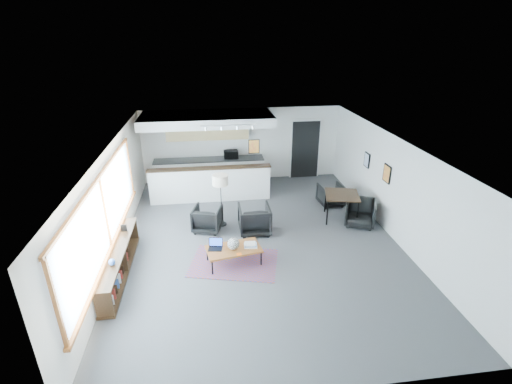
{
  "coord_description": "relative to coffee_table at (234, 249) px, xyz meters",
  "views": [
    {
      "loc": [
        -1.21,
        -8.27,
        5.03
      ],
      "look_at": [
        -0.05,
        0.4,
        1.22
      ],
      "focal_mm": 26.0,
      "sensor_mm": 36.0,
      "label": 1
    }
  ],
  "objects": [
    {
      "name": "room",
      "position": [
        0.75,
        0.91,
        0.92
      ],
      "size": [
        7.02,
        9.02,
        2.62
      ],
      "color": "#464648",
      "rests_on": "ground"
    },
    {
      "name": "window",
      "position": [
        -2.72,
        0.01,
        1.08
      ],
      "size": [
        0.1,
        5.95,
        1.66
      ],
      "color": "#8CBFFF",
      "rests_on": "room"
    },
    {
      "name": "console",
      "position": [
        -2.55,
        -0.14,
        -0.05
      ],
      "size": [
        0.35,
        3.0,
        0.8
      ],
      "color": "black",
      "rests_on": "floor"
    },
    {
      "name": "kitchenette",
      "position": [
        -0.45,
        4.62,
        1.0
      ],
      "size": [
        4.2,
        1.96,
        2.6
      ],
      "color": "white",
      "rests_on": "floor"
    },
    {
      "name": "doorway",
      "position": [
        3.05,
        5.33,
        0.7
      ],
      "size": [
        1.1,
        0.12,
        2.15
      ],
      "color": "black",
      "rests_on": "room"
    },
    {
      "name": "track_light",
      "position": [
        0.16,
        3.11,
        2.15
      ],
      "size": [
        1.6,
        0.07,
        0.15
      ],
      "color": "silver",
      "rests_on": "room"
    },
    {
      "name": "wall_art_lower",
      "position": [
        4.22,
        1.31,
        1.17
      ],
      "size": [
        0.03,
        0.38,
        0.48
      ],
      "color": "black",
      "rests_on": "room"
    },
    {
      "name": "wall_art_upper",
      "position": [
        4.22,
        2.61,
        1.12
      ],
      "size": [
        0.03,
        0.34,
        0.44
      ],
      "color": "black",
      "rests_on": "room"
    },
    {
      "name": "kilim_rug",
      "position": [
        -0.0,
        -0.0,
        -0.37
      ],
      "size": [
        2.27,
        1.8,
        0.01
      ],
      "rotation": [
        0.0,
        0.0,
        -0.24
      ],
      "color": "#5A3346",
      "rests_on": "floor"
    },
    {
      "name": "coffee_table",
      "position": [
        0.0,
        0.0,
        0.0
      ],
      "size": [
        1.35,
        0.89,
        0.41
      ],
      "rotation": [
        0.0,
        0.0,
        0.18
      ],
      "color": "brown",
      "rests_on": "floor"
    },
    {
      "name": "laptop",
      "position": [
        -0.41,
        0.07,
        0.1
      ],
      "size": [
        0.35,
        0.31,
        0.23
      ],
      "rotation": [
        0.0,
        0.0,
        -0.16
      ],
      "color": "black",
      "rests_on": "coffee_table"
    },
    {
      "name": "ceramic_pot",
      "position": [
        -0.01,
        -0.03,
        0.17
      ],
      "size": [
        0.28,
        0.28,
        0.28
      ],
      "rotation": [
        0.0,
        0.0,
        0.04
      ],
      "color": "gray",
      "rests_on": "coffee_table"
    },
    {
      "name": "book_stack",
      "position": [
        0.4,
        0.02,
        0.07
      ],
      "size": [
        0.32,
        0.27,
        0.09
      ],
      "rotation": [
        0.0,
        0.0,
        -0.08
      ],
      "color": "silver",
      "rests_on": "coffee_table"
    },
    {
      "name": "coaster",
      "position": [
        0.1,
        -0.28,
        0.03
      ],
      "size": [
        0.12,
        0.12,
        0.01
      ],
      "rotation": [
        0.0,
        0.0,
        0.07
      ],
      "color": "#E5590C",
      "rests_on": "coffee_table"
    },
    {
      "name": "armchair_left",
      "position": [
        -0.58,
        1.69,
        -0.0
      ],
      "size": [
        0.89,
        0.86,
        0.75
      ],
      "primitive_type": "imported",
      "rotation": [
        0.0,
        0.0,
        2.86
      ],
      "color": "black",
      "rests_on": "floor"
    },
    {
      "name": "armchair_right",
      "position": [
        0.67,
        1.4,
        0.05
      ],
      "size": [
        0.83,
        0.78,
        0.85
      ],
      "primitive_type": "imported",
      "rotation": [
        0.0,
        0.0,
        3.14
      ],
      "color": "black",
      "rests_on": "floor"
    },
    {
      "name": "floor_lamp",
      "position": [
        -0.19,
        1.94,
        0.93
      ],
      "size": [
        0.45,
        0.45,
        1.5
      ],
      "rotation": [
        0.0,
        0.0,
        0.05
      ],
      "color": "black",
      "rests_on": "floor"
    },
    {
      "name": "dining_table",
      "position": [
        3.24,
        1.84,
        0.33
      ],
      "size": [
        1.12,
        1.12,
        0.78
      ],
      "rotation": [
        0.0,
        0.0,
        -0.24
      ],
      "color": "black",
      "rests_on": "floor"
    },
    {
      "name": "dining_chair_near",
      "position": [
        3.66,
        1.42,
        -0.03
      ],
      "size": [
        0.87,
        0.84,
        0.69
      ],
      "primitive_type": "imported",
      "rotation": [
        0.0,
        0.0,
        -0.41
      ],
      "color": "black",
      "rests_on": "floor"
    },
    {
      "name": "dining_chair_far",
      "position": [
        3.26,
        2.81,
        -0.07
      ],
      "size": [
        0.66,
        0.62,
        0.62
      ],
      "primitive_type": "imported",
      "rotation": [
        0.0,
        0.0,
        3.24
      ],
      "color": "black",
      "rests_on": "floor"
    },
    {
      "name": "microwave",
      "position": [
        0.32,
        5.06,
        0.72
      ],
      "size": [
        0.5,
        0.29,
        0.33
      ],
      "primitive_type": "imported",
      "rotation": [
        0.0,
        0.0,
        0.04
      ],
      "color": "black",
      "rests_on": "kitchenette"
    }
  ]
}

